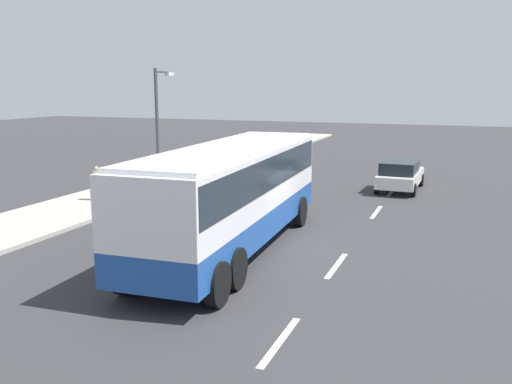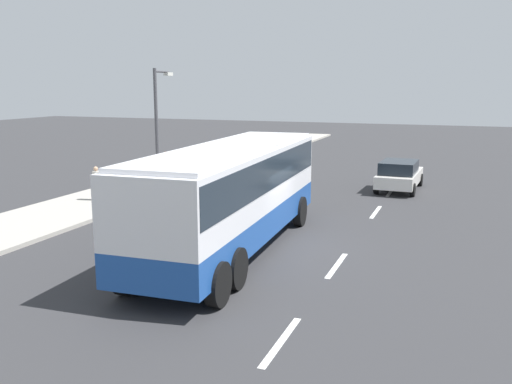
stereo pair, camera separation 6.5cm
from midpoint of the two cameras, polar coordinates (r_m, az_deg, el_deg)
name	(u,v)px [view 2 (the right image)]	position (r m, az deg, el deg)	size (l,w,h in m)	color
ground_plane	(269,245)	(18.20, 1.21, -5.48)	(120.00, 120.00, 0.00)	#333335
sidewalk_curb	(43,219)	(22.94, -21.30, -2.58)	(80.00, 4.00, 0.15)	#A8A399
lane_centreline	(317,292)	(14.24, 6.20, -10.30)	(31.13, 0.16, 0.01)	white
coach_bus	(232,187)	(17.02, -2.60, 0.54)	(10.98, 3.18, 3.34)	#1E4C9E
car_white_minivan	(399,175)	(28.30, 14.56, 1.76)	(4.42, 2.03, 1.50)	white
pedestrian_near_curb	(96,181)	(25.27, -16.28, 1.10)	(0.32, 0.32, 1.51)	#38334C
pedestrian_at_crossing	(166,164)	(29.84, -9.39, 2.89)	(0.32, 0.32, 1.54)	#38334C
street_lamp	(158,121)	(26.65, -10.16, 7.30)	(1.59, 0.24, 5.79)	#47474C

